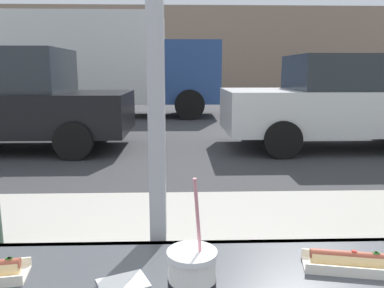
{
  "coord_description": "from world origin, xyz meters",
  "views": [
    {
      "loc": [
        0.07,
        -1.09,
        1.45
      ],
      "look_at": [
        0.17,
        2.1,
        0.84
      ],
      "focal_mm": 36.05,
      "sensor_mm": 36.0,
      "label": 1
    }
  ],
  "objects_px": {
    "hotdog_tray_near": "(355,262)",
    "parked_car_black": "(12,100)",
    "parked_car_white": "(346,101)",
    "box_truck": "(105,63)"
  },
  "relations": [
    {
      "from": "hotdog_tray_near",
      "to": "parked_car_white",
      "type": "xyz_separation_m",
      "value": [
        2.7,
        6.27,
        -0.07
      ]
    },
    {
      "from": "hotdog_tray_near",
      "to": "parked_car_white",
      "type": "distance_m",
      "value": 6.83
    },
    {
      "from": "hotdog_tray_near",
      "to": "parked_car_black",
      "type": "height_order",
      "value": "parked_car_black"
    },
    {
      "from": "parked_car_white",
      "to": "box_truck",
      "type": "relative_size",
      "value": 0.66
    },
    {
      "from": "box_truck",
      "to": "parked_car_black",
      "type": "bearing_deg",
      "value": -97.63
    },
    {
      "from": "hotdog_tray_near",
      "to": "box_truck",
      "type": "xyz_separation_m",
      "value": [
        -2.83,
        11.64,
        0.75
      ]
    },
    {
      "from": "parked_car_black",
      "to": "box_truck",
      "type": "bearing_deg",
      "value": 82.37
    },
    {
      "from": "hotdog_tray_near",
      "to": "parked_car_white",
      "type": "bearing_deg",
      "value": 66.74
    },
    {
      "from": "parked_car_white",
      "to": "box_truck",
      "type": "distance_m",
      "value": 7.75
    },
    {
      "from": "parked_car_white",
      "to": "box_truck",
      "type": "xyz_separation_m",
      "value": [
        -5.53,
        5.37,
        0.82
      ]
    }
  ]
}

